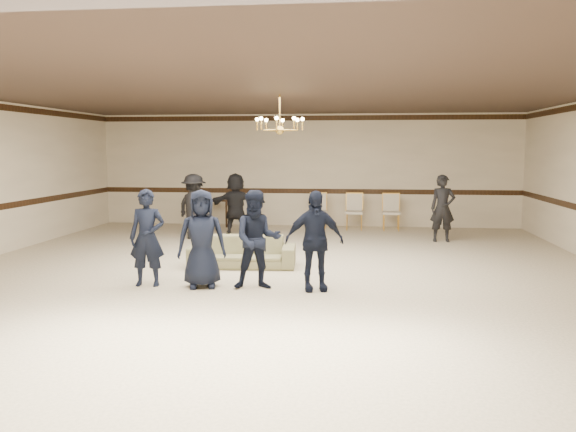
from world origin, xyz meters
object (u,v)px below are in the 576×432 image
(adult_mid, at_px, (236,204))
(banquet_chair_mid, at_px, (354,212))
(chandelier, at_px, (280,112))
(boy_a, at_px, (147,238))
(console_table, at_px, (213,213))
(boy_d, at_px, (314,241))
(banquet_chair_left, at_px, (318,211))
(adult_right, at_px, (443,208))
(boy_c, at_px, (257,240))
(settee, at_px, (242,252))
(adult_left, at_px, (194,207))
(banquet_chair_right, at_px, (391,212))
(boy_b, at_px, (202,239))

(adult_mid, distance_m, banquet_chair_mid, 3.34)
(chandelier, relative_size, boy_a, 0.60)
(boy_a, relative_size, console_table, 1.69)
(chandelier, relative_size, boy_d, 0.60)
(banquet_chair_left, bearing_deg, adult_right, -28.73)
(boy_c, distance_m, boy_d, 0.90)
(settee, xyz_separation_m, adult_left, (-1.83, 3.21, 0.51))
(boy_a, bearing_deg, boy_d, -4.34)
(boy_d, relative_size, settee, 0.79)
(adult_right, relative_size, banquet_chair_mid, 1.63)
(boy_c, distance_m, adult_right, 6.31)
(adult_left, bearing_deg, boy_d, 159.04)
(settee, relative_size, banquet_chair_right, 2.02)
(adult_mid, bearing_deg, adult_left, 34.05)
(boy_b, bearing_deg, boy_d, -14.50)
(boy_a, height_order, banquet_chair_mid, boy_a)
(boy_a, xyz_separation_m, banquet_chair_right, (4.30, 7.03, -0.29))
(boy_d, distance_m, adult_right, 5.85)
(settee, height_order, banquet_chair_mid, banquet_chair_mid)
(banquet_chair_right, relative_size, console_table, 1.06)
(boy_d, bearing_deg, boy_c, 165.24)
(chandelier, height_order, boy_d, chandelier)
(chandelier, height_order, console_table, chandelier)
(boy_b, distance_m, console_table, 7.42)
(boy_a, xyz_separation_m, boy_d, (2.70, 0.00, 0.00))
(banquet_chair_mid, bearing_deg, chandelier, -101.32)
(adult_left, height_order, banquet_chair_left, adult_left)
(boy_d, distance_m, banquet_chair_right, 7.21)
(banquet_chair_right, bearing_deg, chandelier, -116.60)
(boy_b, relative_size, banquet_chair_left, 1.60)
(settee, xyz_separation_m, banquet_chair_left, (1.07, 5.35, 0.20))
(boy_b, distance_m, adult_mid, 5.62)
(boy_d, xyz_separation_m, banquet_chair_right, (1.60, 7.03, -0.29))
(boy_c, relative_size, settee, 0.79)
(chandelier, bearing_deg, banquet_chair_right, 65.75)
(boy_c, relative_size, adult_left, 0.98)
(adult_left, bearing_deg, settee, 154.69)
(boy_d, bearing_deg, banquet_chair_right, 62.45)
(settee, height_order, banquet_chair_left, banquet_chair_left)
(chandelier, bearing_deg, boy_c, -94.09)
(boy_b, xyz_separation_m, banquet_chair_left, (1.40, 7.03, -0.29))
(boy_b, bearing_deg, boy_a, 165.50)
(boy_b, height_order, boy_c, same)
(adult_left, relative_size, adult_right, 1.00)
(adult_left, bearing_deg, console_table, -52.63)
(chandelier, bearing_deg, boy_d, -66.40)
(banquet_chair_left, xyz_separation_m, banquet_chair_mid, (1.00, 0.00, 0.00))
(adult_left, xyz_separation_m, console_table, (-0.10, 2.34, -0.41))
(banquet_chair_right, bearing_deg, boy_c, -111.90)
(settee, distance_m, console_table, 5.88)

